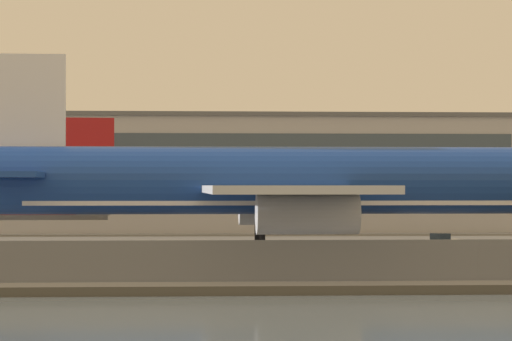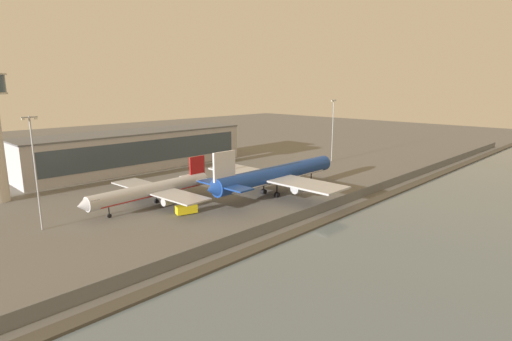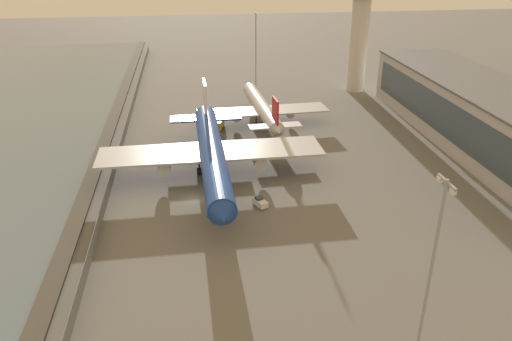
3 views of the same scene
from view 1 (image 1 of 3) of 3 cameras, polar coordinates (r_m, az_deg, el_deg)
ground_plane at (r=85.39m, az=7.82°, el=-4.48°), size 500.00×500.00×0.00m
shoreline_seawall at (r=65.45m, az=11.37°, el=-5.41°), size 320.00×3.00×0.50m
perimeter_fence at (r=69.73m, az=10.41°, el=-4.27°), size 280.00×0.10×2.58m
cargo_jet_blue at (r=88.11m, az=1.81°, el=-0.61°), size 53.40×45.69×15.16m
baggage_tug at (r=98.09m, az=8.83°, el=-3.52°), size 3.58×2.78×1.80m
terminal_building at (r=151.58m, az=-3.73°, el=-0.12°), size 86.91×20.31×14.31m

